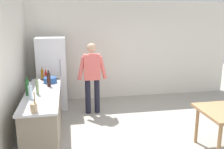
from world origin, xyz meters
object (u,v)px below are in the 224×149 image
Objects in this scene: utensil_jar at (34,107)px; bottle_vinegar_tall at (37,88)px; bottle_oil_amber at (42,75)px; cooking_pot at (50,80)px; bottle_wine_green at (27,88)px; person at (92,74)px; bottle_wine_dark at (49,80)px; refrigerator at (52,73)px; bottle_sauce_red at (46,76)px; bottle_water_clear at (30,92)px.

bottle_vinegar_tall is at bearing 92.55° from utensil_jar.
bottle_vinegar_tall is 1.12m from bottle_oil_amber.
cooking_pot is 1.18× the size of bottle_wine_green.
person is at bearing 42.27° from bottle_wine_green.
bottle_wine_dark reaches higher than bottle_oil_amber.
person is at bearing 34.34° from bottle_wine_dark.
refrigerator is 7.50× the size of bottle_sauce_red.
refrigerator reaches higher than bottle_wine_green.
bottle_wine_dark is at bearing 56.93° from bottle_wine_green.
cooking_pot is 1.25× the size of utensil_jar.
bottle_sauce_red is at bearing 77.29° from bottle_wine_green.
bottle_oil_amber is at bearing 90.64° from bottle_vinegar_tall.
utensil_jar is at bearing -76.33° from bottle_wine_green.
bottle_water_clear reaches higher than cooking_pot.
bottle_water_clear is at bearing -109.28° from bottle_wine_dark.
bottle_sauce_red is at bearing 100.52° from bottle_wine_dark.
bottle_wine_green is 1.21× the size of bottle_oil_amber.
bottle_wine_green reaches higher than cooking_pot.
bottle_water_clear is (-0.27, -1.04, 0.07)m from cooking_pot.
refrigerator reaches higher than cooking_pot.
bottle_sauce_red is (0.07, 1.06, -0.04)m from bottle_vinegar_tall.
refrigerator is 5.62× the size of utensil_jar.
cooking_pot is 1.25× the size of bottle_vinegar_tall.
utensil_jar is 1.14× the size of bottle_oil_amber.
refrigerator is 6.00× the size of bottle_water_clear.
bottle_oil_amber is (-0.05, 1.99, 0.04)m from utensil_jar.
bottle_water_clear is at bearing -111.78° from bottle_vinegar_tall.
utensil_jar is 0.94× the size of bottle_wine_green.
bottle_sauce_red is (0.24, 1.07, -0.05)m from bottle_wine_green.
bottle_oil_amber is at bearing 86.60° from bottle_water_clear.
bottle_wine_green is 1.42× the size of bottle_sauce_red.
cooking_pot is 1.43× the size of bottle_oil_amber.
person is 1.15m from bottle_wine_dark.
refrigerator is 1.77m from bottle_wine_green.
person is 4.25× the size of cooking_pot.
bottle_vinegar_tall is at bearing -108.14° from bottle_wine_dark.
bottle_vinegar_tall is at bearing -89.36° from bottle_oil_amber.
bottle_wine_dark is at bearing -89.97° from refrigerator.
bottle_vinegar_tall is (0.17, 0.01, -0.01)m from bottle_wine_green.
bottle_wine_dark reaches higher than bottle_vinegar_tall.
bottle_water_clear is at bearing -130.90° from person.
cooking_pot is 1.18× the size of bottle_wine_dark.
bottle_vinegar_tall is at bearing -93.72° from bottle_sauce_red.
person is (0.95, -0.55, 0.08)m from refrigerator.
person is at bearing -30.23° from refrigerator.
bottle_sauce_red is at bearing -35.11° from bottle_oil_amber.
cooking_pot is at bearing -159.25° from person.
bottle_wine_green is at bearing -101.17° from refrigerator.
bottle_vinegar_tall is 0.94× the size of bottle_wine_dark.
bottle_vinegar_tall reaches higher than bottle_water_clear.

